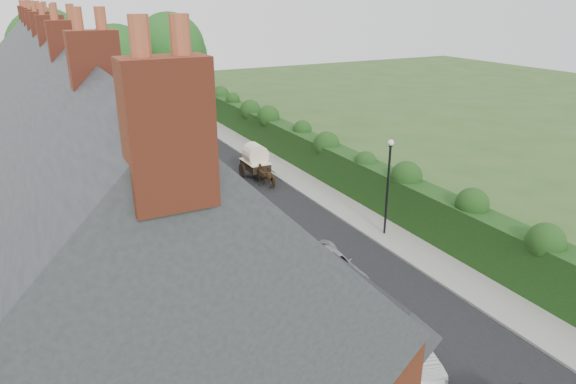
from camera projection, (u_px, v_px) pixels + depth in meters
name	position (u px, v px, depth m)	size (l,w,h in m)	color
ground	(378.00, 287.00, 22.07)	(140.00, 140.00, 0.00)	#2D4C1E
road	(261.00, 203.00, 30.97)	(6.00, 58.00, 0.02)	black
pavement_hedge_side	(319.00, 192.00, 32.73)	(2.20, 58.00, 0.12)	gray
pavement_house_side	(199.00, 214.00, 29.29)	(1.70, 58.00, 0.12)	gray
kerb_hedge_side	(305.00, 194.00, 32.27)	(0.18, 58.00, 0.13)	#9B9B96
kerb_house_side	(213.00, 212.00, 29.63)	(0.18, 58.00, 0.13)	#9B9B96
hedge	(344.00, 165.00, 32.96)	(2.10, 58.00, 2.85)	black
terrace_row	(67.00, 161.00, 24.06)	(9.05, 40.50, 11.50)	brown
garden_wall_row	(187.00, 217.00, 27.88)	(0.35, 40.35, 1.10)	maroon
lamppost	(388.00, 176.00, 25.69)	(0.32, 0.32, 5.16)	black
tree_far_left	(121.00, 60.00, 52.12)	(7.14, 6.80, 9.29)	#332316
tree_far_right	(173.00, 50.00, 56.18)	(7.98, 7.60, 10.31)	#332316
tree_far_back	(54.00, 51.00, 51.72)	(8.40, 8.00, 10.82)	#332316
car_silver_a	(399.00, 344.00, 17.35)	(1.42, 4.09, 1.35)	#A5A5AA
car_silver_b	(330.00, 268.00, 22.31)	(2.14, 4.65, 1.29)	#96989C
car_white	(229.00, 203.00, 29.19)	(1.92, 4.72, 1.37)	silver
car_green	(217.00, 177.00, 33.53)	(1.64, 4.07, 1.39)	#10361D
car_red	(179.00, 156.00, 37.50)	(1.69, 4.84, 1.60)	maroon
car_beige	(159.00, 142.00, 41.28)	(2.44, 5.30, 1.47)	beige
car_grey	(138.00, 123.00, 47.81)	(2.07, 5.10, 1.48)	#5A5C62
car_black	(143.00, 114.00, 51.71)	(1.68, 4.17, 1.42)	black
horse	(267.00, 176.00, 33.57)	(0.77, 1.69, 1.43)	#422E18
horse_cart	(255.00, 159.00, 34.84)	(1.54, 3.41, 2.46)	black
car_extra_far	(135.00, 109.00, 53.71)	(1.98, 4.86, 1.41)	maroon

